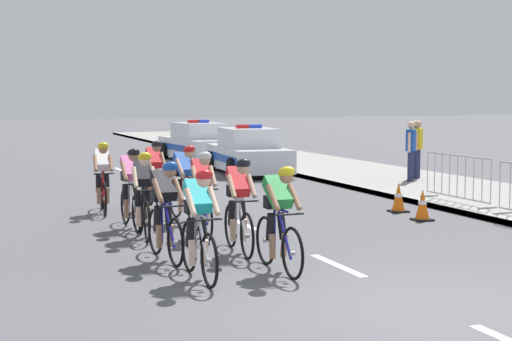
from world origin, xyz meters
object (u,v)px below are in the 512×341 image
at_px(cyclist_fifth, 143,193).
at_px(crowd_barrier_middle, 457,179).
at_px(cyclist_third, 165,209).
at_px(cyclist_tenth, 155,174).
at_px(cyclist_seventh, 131,187).
at_px(police_car_nearest, 248,153).
at_px(spectator_back, 411,147).
at_px(cyclist_second, 279,217).
at_px(spectator_closest, 414,145).
at_px(traffic_cone_mid, 398,198).
at_px(spectator_middle, 418,145).
at_px(cyclist_lead, 199,222).
at_px(cyclist_eighth, 185,182).
at_px(cyclist_fourth, 239,204).
at_px(police_car_second, 198,143).
at_px(traffic_cone_near, 422,205).
at_px(cyclist_sixth, 202,192).
at_px(cyclist_ninth, 103,176).

bearing_deg(cyclist_fifth, crowd_barrier_middle, 8.34).
height_order(cyclist_third, cyclist_tenth, same).
relative_size(cyclist_seventh, cyclist_tenth, 1.00).
xyz_separation_m(police_car_nearest, crowd_barrier_middle, (1.66, -8.80, -0.03)).
distance_m(cyclist_third, spectator_back, 11.44).
height_order(cyclist_second, spectator_closest, spectator_closest).
distance_m(traffic_cone_mid, spectator_middle, 6.00).
height_order(cyclist_lead, cyclist_eighth, same).
relative_size(cyclist_third, police_car_nearest, 0.38).
height_order(cyclist_eighth, cyclist_tenth, same).
xyz_separation_m(cyclist_lead, spectator_middle, (9.40, 9.07, 0.30)).
height_order(cyclist_fourth, cyclist_seventh, same).
xyz_separation_m(cyclist_second, cyclist_fifth, (-1.16, 3.33, 0.00)).
bearing_deg(cyclist_second, cyclist_third, 134.39).
bearing_deg(police_car_second, cyclist_fifth, -110.34).
bearing_deg(traffic_cone_near, cyclist_eighth, 159.40).
bearing_deg(police_car_second, cyclist_seventh, -111.68).
xyz_separation_m(cyclist_sixth, spectator_closest, (8.29, 6.01, 0.30)).
xyz_separation_m(police_car_second, spectator_closest, (3.57, -9.67, 0.40)).
distance_m(cyclist_lead, spectator_middle, 13.06).
distance_m(cyclist_seventh, traffic_cone_mid, 5.80).
relative_size(cyclist_third, police_car_second, 0.38).
xyz_separation_m(cyclist_seventh, cyclist_eighth, (1.17, 0.43, 0.00)).
bearing_deg(police_car_nearest, traffic_cone_mid, -89.56).
bearing_deg(spectator_back, traffic_cone_near, -120.56).
bearing_deg(spectator_closest, police_car_second, 110.25).
relative_size(cyclist_tenth, spectator_back, 1.03).
bearing_deg(spectator_closest, cyclist_ninth, -164.57).
bearing_deg(cyclist_fourth, cyclist_seventh, 110.26).
bearing_deg(police_car_second, cyclist_lead, -107.00).
bearing_deg(police_car_nearest, traffic_cone_near, -90.54).
xyz_separation_m(cyclist_fourth, cyclist_tenth, (-0.07, 5.20, 0.00)).
height_order(cyclist_fourth, spectator_closest, spectator_closest).
distance_m(cyclist_third, cyclist_eighth, 3.72).
height_order(cyclist_seventh, cyclist_eighth, same).
distance_m(cyclist_fourth, police_car_second, 17.93).
bearing_deg(police_car_nearest, spectator_back, -57.03).
bearing_deg(cyclist_lead, cyclist_ninth, 91.11).
distance_m(cyclist_fourth, traffic_cone_mid, 5.52).
xyz_separation_m(cyclist_ninth, police_car_nearest, (5.87, 6.73, -0.11)).
bearing_deg(traffic_cone_near, cyclist_third, -162.54).
height_order(police_car_nearest, traffic_cone_near, police_car_nearest).
height_order(cyclist_second, cyclist_seventh, same).
bearing_deg(spectator_middle, spectator_closest, 154.02).
relative_size(cyclist_lead, cyclist_eighth, 1.00).
bearing_deg(spectator_middle, traffic_cone_mid, -127.09).
bearing_deg(traffic_cone_near, cyclist_fifth, 178.04).
height_order(cyclist_second, traffic_cone_mid, cyclist_second).
height_order(cyclist_seventh, traffic_cone_mid, cyclist_seventh).
bearing_deg(cyclist_tenth, spectator_middle, 16.07).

